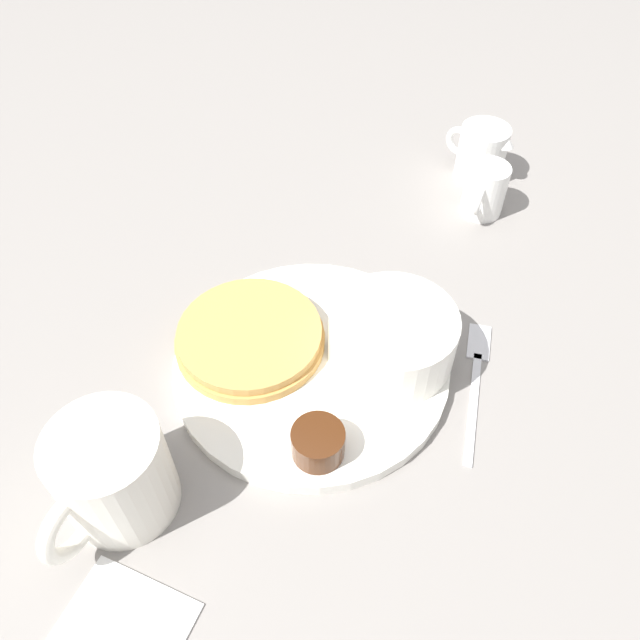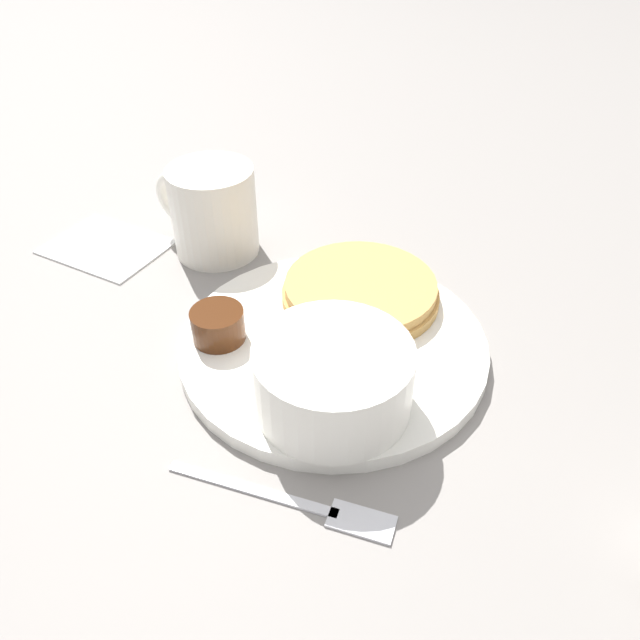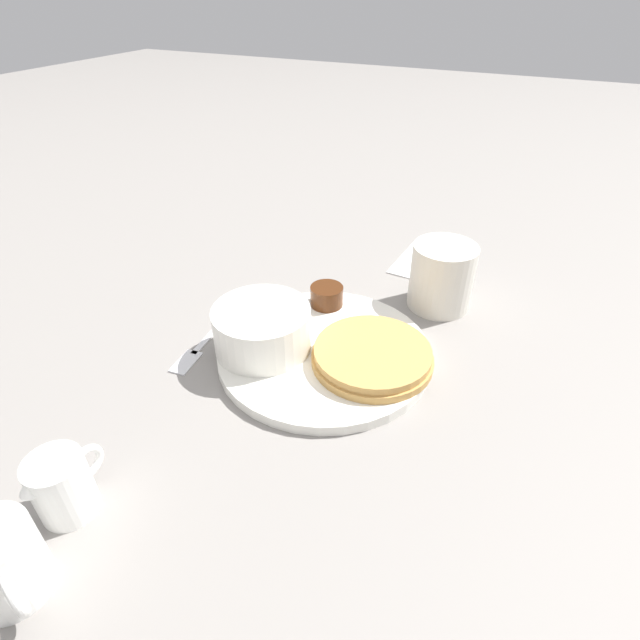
{
  "view_description": "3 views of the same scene",
  "coord_description": "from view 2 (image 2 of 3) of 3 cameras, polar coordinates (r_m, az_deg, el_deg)",
  "views": [
    {
      "loc": [
        0.31,
        0.11,
        0.44
      ],
      "look_at": [
        -0.02,
        0.0,
        0.05
      ],
      "focal_mm": 35.0,
      "sensor_mm": 36.0,
      "label": 1
    },
    {
      "loc": [
        -0.14,
        0.34,
        0.33
      ],
      "look_at": [
        0.0,
        0.02,
        0.04
      ],
      "focal_mm": 35.0,
      "sensor_mm": 36.0,
      "label": 2
    },
    {
      "loc": [
        -0.4,
        -0.18,
        0.36
      ],
      "look_at": [
        0.0,
        0.01,
        0.05
      ],
      "focal_mm": 28.0,
      "sensor_mm": 36.0,
      "label": 3
    }
  ],
  "objects": [
    {
      "name": "ground_plane",
      "position": [
        0.5,
        1.21,
        -2.82
      ],
      "size": [
        4.0,
        4.0,
        0.0
      ],
      "primitive_type": "plane",
      "color": "gray"
    },
    {
      "name": "plate",
      "position": [
        0.49,
        1.22,
        -2.3
      ],
      "size": [
        0.24,
        0.24,
        0.01
      ],
      "color": "white",
      "rests_on": "ground_plane"
    },
    {
      "name": "pancake_stack",
      "position": [
        0.52,
        3.22,
        2.83
      ],
      "size": [
        0.13,
        0.13,
        0.02
      ],
      "color": "tan",
      "rests_on": "plate"
    },
    {
      "name": "bowl",
      "position": [
        0.42,
        1.2,
        -5.12
      ],
      "size": [
        0.11,
        0.11,
        0.05
      ],
      "color": "white",
      "rests_on": "plate"
    },
    {
      "name": "syrup_cup",
      "position": [
        0.49,
        -9.32,
        -0.44
      ],
      "size": [
        0.04,
        0.04,
        0.03
      ],
      "color": "#47230F",
      "rests_on": "plate"
    },
    {
      "name": "butter_ramekin",
      "position": [
        0.41,
        -0.82,
        -8.25
      ],
      "size": [
        0.04,
        0.04,
        0.04
      ],
      "color": "white",
      "rests_on": "plate"
    },
    {
      "name": "coffee_mug",
      "position": [
        0.6,
        -9.86,
        9.83
      ],
      "size": [
        0.11,
        0.08,
        0.08
      ],
      "color": "silver",
      "rests_on": "ground_plane"
    },
    {
      "name": "fork",
      "position": [
        0.4,
        -1.32,
        -16.49
      ],
      "size": [
        0.15,
        0.03,
        0.0
      ],
      "color": "silver",
      "rests_on": "ground_plane"
    },
    {
      "name": "napkin",
      "position": [
        0.65,
        -18.97,
        6.42
      ],
      "size": [
        0.12,
        0.09,
        0.0
      ],
      "color": "white",
      "rests_on": "ground_plane"
    }
  ]
}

